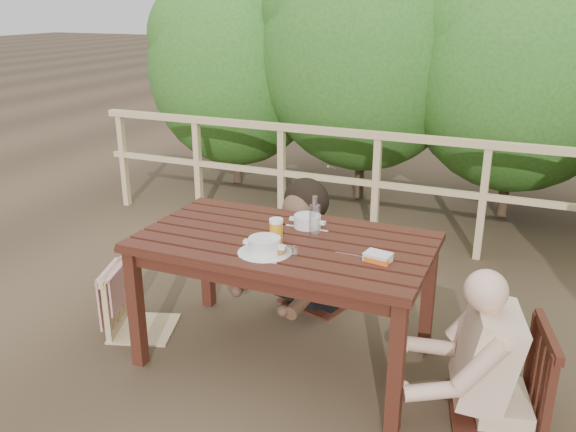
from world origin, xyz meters
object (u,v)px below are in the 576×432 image
at_px(table, 285,301).
at_px(tumbler, 292,253).
at_px(diner_right, 516,300).
at_px(soup_far, 307,222).
at_px(beer_glass, 276,232).
at_px(chair_far, 321,242).
at_px(chair_right, 505,332).
at_px(butter_tub, 378,258).
at_px(soup_near, 265,246).
at_px(chair_left, 140,273).
at_px(woman, 323,205).
at_px(bread_roll, 275,249).
at_px(bottle, 315,218).

height_order(table, tumbler, tumbler).
height_order(diner_right, soup_far, diner_right).
relative_size(diner_right, beer_glass, 8.86).
relative_size(chair_far, diner_right, 0.68).
height_order(chair_right, diner_right, diner_right).
xyz_separation_m(chair_far, diner_right, (1.32, -0.82, 0.21)).
distance_m(soup_far, butter_tub, 0.61).
bearing_deg(soup_near, chair_right, 8.44).
distance_m(chair_left, woman, 1.31).
bearing_deg(butter_tub, bread_roll, -158.71).
bearing_deg(beer_glass, butter_tub, -3.11).
xyz_separation_m(table, tumbler, (0.14, -0.23, 0.42)).
bearing_deg(chair_far, soup_far, -61.26).
bearing_deg(soup_near, chair_left, 170.82).
bearing_deg(bread_roll, soup_near, -159.93).
relative_size(chair_left, beer_glass, 5.44).
bearing_deg(diner_right, table, 74.93).
relative_size(chair_left, butter_tub, 5.96).
bearing_deg(butter_tub, table, 179.89).
distance_m(chair_far, chair_right, 1.52).
distance_m(table, soup_near, 0.49).
bearing_deg(bread_roll, butter_tub, 11.38).
relative_size(table, soup_far, 6.15).
bearing_deg(woman, butter_tub, 142.60).
xyz_separation_m(tumbler, butter_tub, (0.43, 0.13, -0.01)).
bearing_deg(bottle, beer_glass, -139.74).
bearing_deg(bread_roll, beer_glass, 112.43).
bearing_deg(diner_right, chair_left, 77.64).
bearing_deg(chair_right, butter_tub, -98.10).
distance_m(beer_glass, tumbler, 0.23).
height_order(diner_right, bottle, diner_right).
height_order(table, beer_glass, beer_glass).
bearing_deg(chair_far, bottle, -55.85).
xyz_separation_m(chair_left, woman, (0.93, 0.86, 0.31)).
relative_size(chair_left, bread_roll, 6.47).
xyz_separation_m(woman, tumbler, (0.20, -1.02, 0.08)).
xyz_separation_m(chair_left, tumbler, (1.12, -0.16, 0.39)).
relative_size(soup_near, beer_glass, 1.94).
height_order(woman, bottle, woman).
bearing_deg(beer_glass, soup_far, 75.23).
bearing_deg(woman, bread_roll, 112.82).
xyz_separation_m(woman, soup_near, (0.04, -1.02, 0.09)).
xyz_separation_m(table, soup_near, (-0.02, -0.23, 0.43)).
height_order(table, woman, woman).
height_order(chair_left, soup_near, soup_near).
height_order(chair_left, butter_tub, butter_tub).
distance_m(soup_near, bottle, 0.36).
distance_m(chair_far, beer_glass, 0.93).
height_order(chair_right, bottle, bottle).
bearing_deg(tumbler, chair_far, 101.15).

